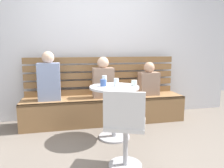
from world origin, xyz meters
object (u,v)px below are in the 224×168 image
Objects in this scene: white_chair at (125,127)px; cup_mug_blue at (103,83)px; person_child_left at (149,81)px; cup_glass_short at (134,83)px; person_adult at (49,78)px; booth_bench at (105,109)px; cup_glass_tall at (104,79)px; cafe_table at (114,102)px; person_child_middle at (103,80)px; cup_water_clear at (116,82)px.

cup_mug_blue is (-0.07, 0.85, 0.32)m from white_chair.
cup_glass_short is at bearing -125.22° from person_child_left.
cup_glass_short is (1.18, -0.69, -0.01)m from person_adult.
booth_bench is 22.50× the size of cup_glass_tall.
person_child_left is 4.83× the size of cup_glass_tall.
cup_mug_blue is at bearing -145.21° from person_child_left.
cafe_table reaches higher than booth_bench.
cup_glass_short is at bearing -30.30° from person_adult.
booth_bench is 3.99× the size of person_child_middle.
person_adult is at bearing 119.50° from white_chair.
cup_glass_tall is (-0.08, -0.41, 0.58)m from booth_bench.
cup_glass_short is 0.47m from cup_glass_tall.
person_adult is 0.87m from person_child_middle.
cup_mug_blue reaches higher than booth_bench.
cup_glass_tall is at bearing -97.54° from person_child_middle.
cup_glass_tall is (-0.12, 0.27, 0.01)m from cup_water_clear.
cafe_table is at bearing 84.61° from white_chair.
white_chair is 0.91m from cup_mug_blue.
booth_bench is 0.85m from cup_mug_blue.
person_adult reaches higher than cup_water_clear.
cafe_table is 0.87× the size of white_chair.
booth_bench is 0.71m from cup_glass_tall.
person_child_left reaches higher than white_chair.
cup_mug_blue is (-0.17, 0.05, -0.01)m from cup_water_clear.
cup_water_clear is at bearing -35.38° from person_adult.
person_child_left reaches higher than cup_water_clear.
person_child_middle is 6.15× the size of cup_water_clear.
cup_mug_blue is at bearing -102.40° from booth_bench.
person_child_middle is 8.45× the size of cup_glass_short.
cup_glass_short is (0.28, -0.70, 0.56)m from booth_bench.
white_chair is 8.95× the size of cup_mug_blue.
person_child_middle is at bearing 93.27° from cafe_table.
cup_water_clear reaches higher than cup_glass_short.
person_adult is at bearing 144.62° from cup_water_clear.
cup_glass_short is 0.67× the size of cup_glass_tall.
cup_glass_short is at bearing -68.21° from booth_bench.
person_adult reaches higher than booth_bench.
person_adult reaches higher than person_child_middle.
cup_glass_short is at bearing -39.25° from cup_glass_tall.
white_chair reaches higher than cup_glass_short.
person_child_left is at bearing 34.79° from cup_mug_blue.
person_child_left is at bearing 60.13° from white_chair.
cafe_table is 6.73× the size of cup_water_clear.
person_child_left is 0.86× the size of person_child_middle.
cafe_table is 1.28× the size of person_child_left.
person_child_left is at bearing 25.95° from cup_glass_tall.
cup_water_clear is at bearing -66.78° from cup_glass_tall.
person_child_left is at bearing 54.78° from cup_glass_short.
person_child_middle is 5.64× the size of cup_glass_tall.
white_chair is 1.71m from person_adult.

